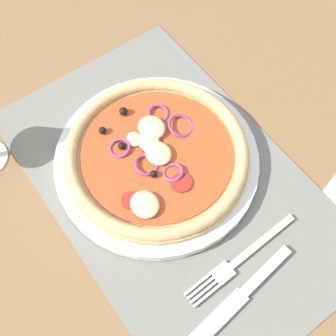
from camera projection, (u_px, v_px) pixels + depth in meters
ground_plane at (173, 187)px, 64.72cm from camera, size 190.00×140.00×2.40cm
placemat at (173, 183)px, 63.48cm from camera, size 51.83×32.29×0.40cm
plate at (155, 161)px, 64.07cm from camera, size 29.07×29.07×1.46cm
pizza at (155, 155)px, 62.47cm from camera, size 26.01×26.01×2.56cm
fork at (237, 262)px, 57.66cm from camera, size 2.39×18.04×0.44cm
knife at (233, 304)px, 55.16cm from camera, size 3.84×20.06×0.62cm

